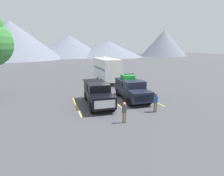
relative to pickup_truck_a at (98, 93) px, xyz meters
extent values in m
plane|color=#47474C|center=(1.79, -0.16, -1.12)|extent=(240.00, 240.00, 0.00)
cube|color=black|center=(-0.01, -0.16, -0.22)|extent=(2.32, 5.68, 0.94)
cube|color=black|center=(-0.14, -2.16, 0.29)|extent=(1.98, 1.68, 0.08)
cube|color=black|center=(-0.04, -0.66, 0.61)|extent=(1.93, 1.57, 0.73)
cube|color=slate|center=(-0.08, -1.24, 0.65)|extent=(1.73, 0.32, 0.54)
cube|color=black|center=(0.09, 1.34, 0.54)|extent=(2.08, 2.68, 0.58)
cube|color=silver|center=(-0.19, -2.91, -0.17)|extent=(1.66, 0.17, 0.66)
cylinder|color=black|center=(0.76, -2.11, -0.69)|extent=(0.34, 0.87, 0.86)
cylinder|color=black|center=(-1.03, -1.99, -0.69)|extent=(0.34, 0.87, 0.86)
cylinder|color=black|center=(1.01, 1.67, -0.69)|extent=(0.34, 0.87, 0.86)
cylinder|color=black|center=(-0.78, 1.79, -0.69)|extent=(0.34, 0.87, 0.86)
cube|color=black|center=(3.70, 0.32, -0.27)|extent=(2.44, 5.51, 0.87)
cube|color=black|center=(3.58, -1.61, 0.21)|extent=(2.10, 1.64, 0.08)
cube|color=black|center=(3.67, -0.16, 0.55)|extent=(2.05, 1.53, 0.75)
cube|color=slate|center=(3.63, -0.72, 0.58)|extent=(1.84, 0.34, 0.55)
cube|color=black|center=(3.80, 1.77, 0.48)|extent=(2.20, 2.60, 0.62)
cube|color=silver|center=(3.53, -2.33, -0.22)|extent=(1.77, 0.18, 0.61)
cylinder|color=black|center=(4.54, -1.57, -0.70)|extent=(0.33, 0.84, 0.83)
cylinder|color=black|center=(2.63, -1.44, -0.70)|extent=(0.33, 0.84, 0.83)
cylinder|color=black|center=(4.78, 2.08, -0.70)|extent=(0.33, 0.84, 0.83)
cylinder|color=black|center=(2.87, 2.21, -0.70)|extent=(0.33, 0.84, 0.83)
cube|color=green|center=(3.80, 1.77, 1.02)|extent=(1.25, 1.66, 0.45)
cylinder|color=black|center=(4.23, 1.20, 1.01)|extent=(0.21, 0.45, 0.44)
cylinder|color=black|center=(3.30, 1.26, 1.01)|extent=(0.21, 0.45, 0.44)
cylinder|color=black|center=(4.30, 2.28, 1.01)|extent=(0.21, 0.45, 0.44)
cylinder|color=black|center=(3.37, 2.35, 1.01)|extent=(0.21, 0.45, 0.44)
cube|color=black|center=(3.77, 1.33, 1.39)|extent=(1.04, 0.15, 0.08)
cube|color=gold|center=(-1.99, 0.11, -1.11)|extent=(0.12, 5.50, 0.01)
cube|color=gold|center=(1.79, 0.11, -1.11)|extent=(0.12, 5.50, 0.01)
cube|color=gold|center=(5.57, 0.11, -1.11)|extent=(0.12, 5.50, 0.01)
cube|color=white|center=(3.99, 9.89, 0.95)|extent=(2.47, 6.67, 3.07)
cube|color=#4C6B99|center=(2.76, 9.90, 1.10)|extent=(0.05, 6.39, 0.24)
cube|color=silver|center=(3.99, 10.89, 2.64)|extent=(0.60, 0.70, 0.30)
cube|color=#333333|center=(3.97, 5.97, -0.80)|extent=(0.12, 1.20, 0.12)
cylinder|color=black|center=(5.11, 9.09, -0.74)|extent=(0.22, 0.76, 0.76)
cylinder|color=black|center=(2.86, 9.10, -0.74)|extent=(0.22, 0.76, 0.76)
cylinder|color=black|center=(5.11, 10.69, -0.74)|extent=(0.22, 0.76, 0.76)
cylinder|color=black|center=(2.87, 10.70, -0.74)|extent=(0.22, 0.76, 0.76)
cylinder|color=#726047|center=(3.96, -3.41, -0.70)|extent=(0.12, 0.12, 0.83)
cylinder|color=#726047|center=(4.04, -3.56, -0.70)|extent=(0.12, 0.12, 0.83)
cube|color=#2659A5|center=(4.00, -3.48, 0.00)|extent=(0.28, 0.30, 0.59)
sphere|color=brown|center=(4.00, -3.48, 0.41)|extent=(0.22, 0.22, 0.22)
cylinder|color=#2659A5|center=(3.94, -3.37, -0.03)|extent=(0.10, 0.10, 0.53)
cylinder|color=#2659A5|center=(4.07, -3.60, -0.03)|extent=(0.10, 0.10, 0.53)
cylinder|color=#726047|center=(0.79, -4.64, -0.73)|extent=(0.11, 0.11, 0.77)
cylinder|color=#726047|center=(0.64, -4.60, -0.73)|extent=(0.11, 0.11, 0.77)
cube|color=#4C4C51|center=(0.71, -4.62, -0.08)|extent=(0.26, 0.22, 0.54)
sphere|color=tan|center=(0.71, -4.62, 0.30)|extent=(0.21, 0.21, 0.21)
cylinder|color=#4C4C51|center=(0.83, -4.65, -0.10)|extent=(0.09, 0.09, 0.49)
cylinder|color=#4C4C51|center=(0.59, -4.59, -0.10)|extent=(0.09, 0.09, 0.49)
cone|color=slate|center=(-19.43, 73.45, 7.12)|extent=(42.69, 42.69, 16.47)
cone|color=slate|center=(6.26, 84.79, 4.60)|extent=(39.06, 39.06, 11.44)
cone|color=slate|center=(26.08, 77.65, 3.14)|extent=(37.06, 37.06, 8.51)
cone|color=slate|center=(61.49, 77.64, 6.54)|extent=(27.01, 27.01, 15.31)
camera|label=1|loc=(-3.92, -15.33, 4.16)|focal=28.13mm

